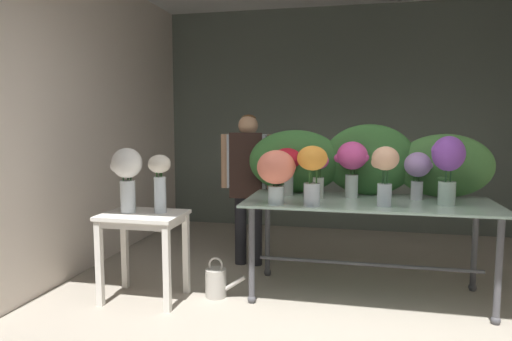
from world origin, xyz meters
TOP-DOWN VIEW (x-y plane):
  - ground_plane at (0.00, 1.94)m, footprint 8.55×8.55m
  - wall_back at (0.00, 3.89)m, footprint 4.84×0.12m
  - wall_left at (-2.42, 1.94)m, footprint 0.12×4.01m
  - display_table_glass at (0.36, 1.41)m, footprint 2.04×0.88m
  - side_table_white at (-1.45, 0.96)m, footprint 0.66×0.49m
  - florist at (-0.82, 2.04)m, footprint 0.57×0.24m
  - foliage_backdrop at (0.26, 1.73)m, footprint 2.14×0.30m
  - vase_crimson_freesia at (-0.35, 1.56)m, footprint 0.25×0.25m
  - vase_violet_tulips at (0.95, 1.36)m, footprint 0.26×0.25m
  - vase_sunset_hydrangea at (-0.08, 1.10)m, footprint 0.24×0.24m
  - vase_coral_anemones at (-0.36, 1.09)m, footprint 0.31×0.30m
  - vase_lilac_roses at (0.76, 1.56)m, footprint 0.23×0.22m
  - vase_fuchsia_dahlias at (0.22, 1.55)m, footprint 0.30×0.26m
  - vase_peach_stock at (0.46, 1.20)m, footprint 0.21×0.21m
  - vase_magenta_peonies at (-0.06, 1.44)m, footprint 0.17×0.17m
  - vase_white_roses_tall at (-1.58, 0.96)m, footprint 0.27×0.25m
  - vase_cream_lisianthus_tall at (-1.32, 1.01)m, footprint 0.19×0.19m
  - watering_can at (-0.88, 1.13)m, footprint 0.35×0.18m

SIDE VIEW (x-z plane):
  - ground_plane at x=0.00m, z-range 0.00..0.00m
  - watering_can at x=-0.88m, z-range -0.05..0.30m
  - side_table_white at x=-1.45m, z-range 0.25..0.98m
  - display_table_glass at x=0.36m, z-range 0.29..1.11m
  - florist at x=-0.82m, z-range 0.17..1.72m
  - vase_cream_lisianthus_tall at x=-1.32m, z-range 0.78..1.26m
  - vase_magenta_peonies at x=-0.06m, z-range 0.86..1.26m
  - vase_white_roses_tall at x=-1.58m, z-range 0.80..1.33m
  - vase_lilac_roses at x=0.76m, z-range 0.88..1.28m
  - vase_coral_anemones at x=-0.36m, z-range 0.88..1.31m
  - vase_crimson_freesia at x=-0.35m, z-range 0.88..1.31m
  - vase_sunset_hydrangea at x=-0.08m, z-range 0.88..1.35m
  - foliage_backdrop at x=0.26m, z-range 0.80..1.43m
  - vase_peach_stock at x=0.46m, z-range 0.88..1.35m
  - vase_fuchsia_dahlias at x=0.22m, z-range 0.90..1.38m
  - vase_violet_tulips at x=0.95m, z-range 0.89..1.44m
  - wall_back at x=0.00m, z-range 0.00..3.00m
  - wall_left at x=-2.42m, z-range 0.00..3.00m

